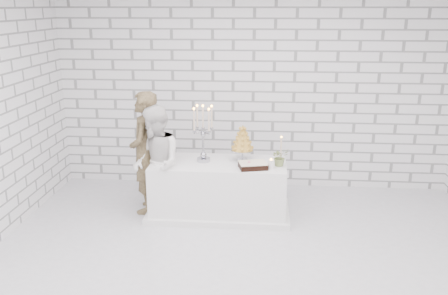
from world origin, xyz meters
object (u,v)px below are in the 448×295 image
bride (156,164)px  candelabra (203,134)px  groom (145,153)px  croquembouche (242,143)px  cake_table (219,189)px

bride → candelabra: 0.73m
bride → groom: bearing=-166.2°
bride → croquembouche: (1.12, 0.29, 0.23)m
bride → candelabra: size_ratio=1.98×
groom → candelabra: (0.81, -0.03, 0.30)m
cake_table → candelabra: 0.79m
groom → bride: groom is taller
groom → bride: (0.21, -0.24, -0.07)m
cake_table → bride: bride is taller
cake_table → croquembouche: (0.31, 0.11, 0.62)m
groom → croquembouche: size_ratio=3.40×
groom → cake_table: bearing=84.6°
groom → croquembouche: 1.34m
groom → croquembouche: (1.33, 0.05, 0.16)m
cake_table → croquembouche: size_ratio=3.63×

